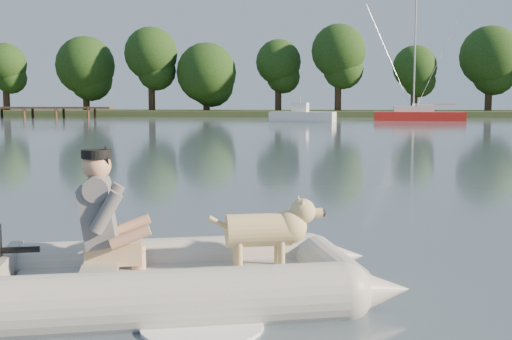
# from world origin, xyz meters

# --- Properties ---
(water) EXTENTS (160.00, 160.00, 0.00)m
(water) POSITION_xyz_m (0.00, 0.00, 0.00)
(water) COLOR slate
(water) RESTS_ON ground
(shore_bank) EXTENTS (160.00, 12.00, 0.70)m
(shore_bank) POSITION_xyz_m (0.00, 62.00, 0.25)
(shore_bank) COLOR #47512D
(shore_bank) RESTS_ON water
(dock) EXTENTS (18.00, 2.00, 1.04)m
(dock) POSITION_xyz_m (-26.00, 52.00, 0.52)
(dock) COLOR #4C331E
(dock) RESTS_ON water
(treeline) EXTENTS (71.02, 7.35, 9.27)m
(treeline) POSITION_xyz_m (-3.71, 61.11, 5.48)
(treeline) COLOR #332316
(treeline) RESTS_ON shore_bank
(dinghy) EXTENTS (5.20, 4.38, 1.30)m
(dinghy) POSITION_xyz_m (0.17, -0.38, 0.55)
(dinghy) COLOR #A4A49F
(dinghy) RESTS_ON water
(man) EXTENTS (0.80, 0.73, 1.00)m
(man) POSITION_xyz_m (-0.47, -0.50, 0.72)
(man) COLOR #5C5C61
(man) RESTS_ON dinghy
(dog) EXTENTS (0.92, 0.52, 0.58)m
(dog) POSITION_xyz_m (0.74, -0.18, 0.48)
(dog) COLOR tan
(dog) RESTS_ON dinghy
(motorboat) EXTENTS (5.30, 2.95, 2.12)m
(motorboat) POSITION_xyz_m (0.43, 43.25, 0.96)
(motorboat) COLOR white
(motorboat) RESTS_ON water
(sailboat) EXTENTS (7.19, 2.57, 9.73)m
(sailboat) POSITION_xyz_m (9.61, 47.32, 0.43)
(sailboat) COLOR red
(sailboat) RESTS_ON water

